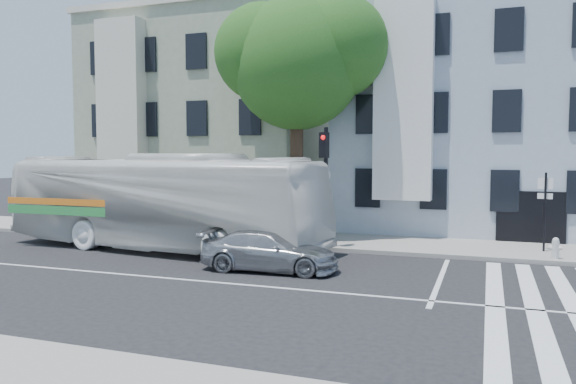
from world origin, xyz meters
The scene contains 11 objects.
ground centered at (0.00, 0.00, 0.00)m, with size 120.00×120.00×0.00m, color black.
sidewalk_far centered at (0.00, 8.00, 0.07)m, with size 80.00×4.00×0.15m, color gray.
building_left centered at (-7.00, 15.00, 5.50)m, with size 12.00×10.00×11.00m, color gray.
building_right centered at (7.00, 15.00, 5.50)m, with size 12.00×10.00×11.00m, color #97A3B4.
street_tree centered at (0.06, 8.74, 7.83)m, with size 7.30×5.90×11.10m.
bus centered at (-4.06, 4.26, 1.86)m, with size 13.33×3.12×3.71m, color silver.
sedan centered at (1.29, 2.07, 0.64)m, with size 4.39×1.78×1.27m, color #A5A7AC.
hedge centered at (-6.46, 6.68, 0.50)m, with size 8.50×0.84×0.70m, color #33611F, non-canonical shape.
traffic_signal centered at (2.00, 5.94, 3.03)m, with size 0.48×0.55×4.69m.
fire_hydrant centered at (9.97, 6.44, 0.52)m, with size 0.41×0.24×0.73m.
far_sign_pole centered at (9.73, 7.94, 1.94)m, with size 0.51×0.23×2.87m.
Camera 1 is at (7.78, -14.29, 3.73)m, focal length 35.00 mm.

